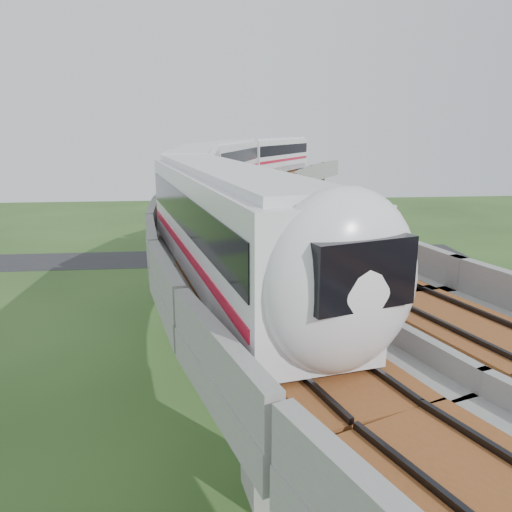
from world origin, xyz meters
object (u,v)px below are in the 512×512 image
object	(u,v)px
metro_train	(240,168)
car_dark	(415,341)
car_white	(409,400)
car_red	(495,359)

from	to	relation	value
metro_train	car_dark	xyz separation A→B (m)	(11.78, -6.59, -11.65)
metro_train	car_white	bearing A→B (deg)	-59.27
car_white	car_red	world-z (taller)	car_red
car_white	car_dark	bearing A→B (deg)	48.42
car_white	car_red	distance (m)	8.62
metro_train	car_dark	distance (m)	17.83
metro_train	car_dark	bearing A→B (deg)	-29.25
metro_train	car_red	world-z (taller)	metro_train
car_white	car_dark	distance (m)	8.16
metro_train	car_red	size ratio (longest dim) A/B	16.52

